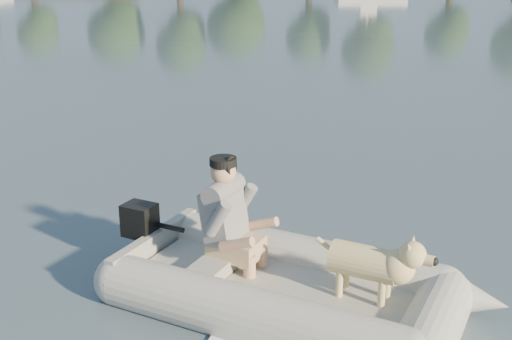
# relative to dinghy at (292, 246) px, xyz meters

# --- Properties ---
(water) EXTENTS (160.00, 160.00, 0.00)m
(water) POSITION_rel_dinghy_xyz_m (-0.37, 0.25, -0.63)
(water) COLOR slate
(water) RESTS_ON ground
(dinghy) EXTENTS (6.15, 5.49, 1.46)m
(dinghy) POSITION_rel_dinghy_xyz_m (0.00, 0.00, 0.00)
(dinghy) COLOR #979792
(dinghy) RESTS_ON water
(man) EXTENTS (0.94, 0.88, 1.14)m
(man) POSITION_rel_dinghy_xyz_m (-0.68, 0.30, 0.19)
(man) COLOR slate
(man) RESTS_ON dinghy
(dog) EXTENTS (1.05, 0.66, 0.66)m
(dog) POSITION_rel_dinghy_xyz_m (0.66, -0.18, -0.08)
(dog) COLOR tan
(dog) RESTS_ON dinghy
(outboard_motor) EXTENTS (0.52, 0.44, 0.83)m
(outboard_motor) POSITION_rel_dinghy_xyz_m (-1.65, 0.60, -0.30)
(outboard_motor) COLOR black
(outboard_motor) RESTS_ON dinghy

